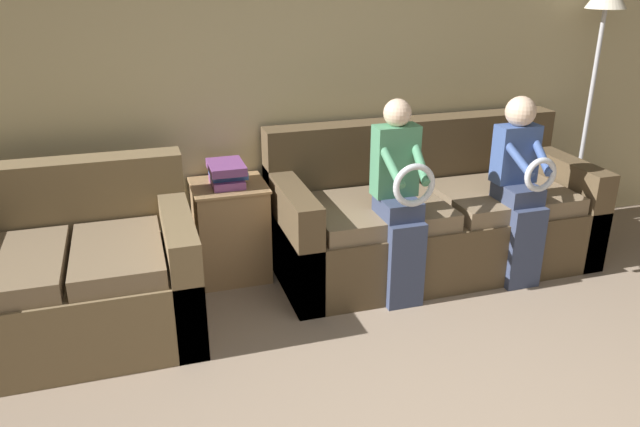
{
  "coord_description": "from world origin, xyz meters",
  "views": [
    {
      "loc": [
        -1.16,
        -1.26,
        1.95
      ],
      "look_at": [
        -0.26,
        1.64,
        0.73
      ],
      "focal_mm": 35.0,
      "sensor_mm": 36.0,
      "label": 1
    }
  ],
  "objects_px": {
    "couch_side": "(75,278)",
    "book_stack": "(227,173)",
    "child_right_seated": "(521,181)",
    "couch_main": "(430,217)",
    "floor_lamp": "(603,25)",
    "child_left_seated": "(400,194)",
    "side_shelf": "(231,229)"
  },
  "relations": [
    {
      "from": "couch_main",
      "to": "book_stack",
      "type": "distance_m",
      "value": 1.41
    },
    {
      "from": "child_left_seated",
      "to": "child_right_seated",
      "type": "height_order",
      "value": "child_left_seated"
    },
    {
      "from": "couch_side",
      "to": "child_left_seated",
      "type": "bearing_deg",
      "value": -5.6
    },
    {
      "from": "floor_lamp",
      "to": "child_left_seated",
      "type": "bearing_deg",
      "value": -162.02
    },
    {
      "from": "child_right_seated",
      "to": "book_stack",
      "type": "relative_size",
      "value": 4.04
    },
    {
      "from": "couch_side",
      "to": "book_stack",
      "type": "relative_size",
      "value": 4.44
    },
    {
      "from": "couch_side",
      "to": "book_stack",
      "type": "xyz_separation_m",
      "value": [
        0.94,
        0.4,
        0.39
      ]
    },
    {
      "from": "child_right_seated",
      "to": "child_left_seated",
      "type": "bearing_deg",
      "value": -179.77
    },
    {
      "from": "child_left_seated",
      "to": "floor_lamp",
      "type": "distance_m",
      "value": 2.03
    },
    {
      "from": "floor_lamp",
      "to": "child_right_seated",
      "type": "bearing_deg",
      "value": -148.47
    },
    {
      "from": "side_shelf",
      "to": "book_stack",
      "type": "bearing_deg",
      "value": -135.24
    },
    {
      "from": "side_shelf",
      "to": "book_stack",
      "type": "relative_size",
      "value": 2.17
    },
    {
      "from": "child_left_seated",
      "to": "child_right_seated",
      "type": "relative_size",
      "value": 1.03
    },
    {
      "from": "child_right_seated",
      "to": "couch_main",
      "type": "bearing_deg",
      "value": 137.13
    },
    {
      "from": "couch_side",
      "to": "book_stack",
      "type": "height_order",
      "value": "couch_side"
    },
    {
      "from": "side_shelf",
      "to": "book_stack",
      "type": "xyz_separation_m",
      "value": [
        -0.01,
        -0.01,
        0.39
      ]
    },
    {
      "from": "book_stack",
      "to": "floor_lamp",
      "type": "bearing_deg",
      "value": -0.43
    },
    {
      "from": "couch_main",
      "to": "floor_lamp",
      "type": "xyz_separation_m",
      "value": [
        1.33,
        0.18,
        1.21
      ]
    },
    {
      "from": "couch_main",
      "to": "book_stack",
      "type": "xyz_separation_m",
      "value": [
        -1.34,
        0.2,
        0.38
      ]
    },
    {
      "from": "couch_side",
      "to": "child_left_seated",
      "type": "height_order",
      "value": "child_left_seated"
    },
    {
      "from": "book_stack",
      "to": "floor_lamp",
      "type": "height_order",
      "value": "floor_lamp"
    },
    {
      "from": "side_shelf",
      "to": "child_right_seated",
      "type": "bearing_deg",
      "value": -18.57
    },
    {
      "from": "couch_main",
      "to": "couch_side",
      "type": "relative_size",
      "value": 1.63
    },
    {
      "from": "couch_main",
      "to": "child_left_seated",
      "type": "height_order",
      "value": "child_left_seated"
    },
    {
      "from": "child_right_seated",
      "to": "side_shelf",
      "type": "height_order",
      "value": "child_right_seated"
    },
    {
      "from": "side_shelf",
      "to": "floor_lamp",
      "type": "height_order",
      "value": "floor_lamp"
    },
    {
      "from": "couch_side",
      "to": "side_shelf",
      "type": "height_order",
      "value": "couch_side"
    },
    {
      "from": "couch_main",
      "to": "child_left_seated",
      "type": "xyz_separation_m",
      "value": [
        -0.41,
        -0.39,
        0.35
      ]
    },
    {
      "from": "couch_side",
      "to": "side_shelf",
      "type": "xyz_separation_m",
      "value": [
        0.94,
        0.41,
        0.01
      ]
    },
    {
      "from": "side_shelf",
      "to": "floor_lamp",
      "type": "distance_m",
      "value": 2.93
    },
    {
      "from": "child_left_seated",
      "to": "side_shelf",
      "type": "relative_size",
      "value": 1.92
    },
    {
      "from": "child_left_seated",
      "to": "child_right_seated",
      "type": "distance_m",
      "value": 0.83
    }
  ]
}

